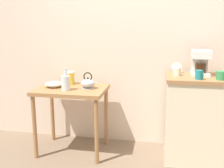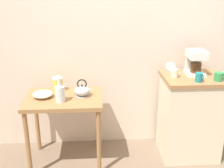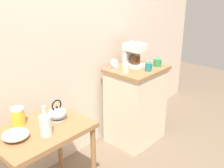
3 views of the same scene
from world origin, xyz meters
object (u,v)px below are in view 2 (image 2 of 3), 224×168
glass_carafe_vase (60,93)px  table_clock (171,68)px  bowl_stoneware (43,94)px  mug_dark_teal (199,77)px  mug_small_cream (175,73)px  canister_enamel (58,84)px  teakettle (82,91)px  coffee_maker (195,61)px  mug_tall_green (219,77)px

glass_carafe_vase → table_clock: bearing=15.8°
table_clock → bowl_stoneware: bearing=-171.2°
mug_dark_teal → bowl_stoneware: bearing=176.2°
bowl_stoneware → mug_dark_teal: size_ratio=2.21×
mug_small_cream → mug_dark_teal: (0.20, -0.15, 0.00)m
glass_carafe_vase → canister_enamel: size_ratio=1.63×
mug_small_cream → table_clock: 0.16m
glass_carafe_vase → mug_dark_teal: mug_dark_teal is taller
teakettle → table_clock: table_clock is taller
coffee_maker → glass_carafe_vase: bearing=-169.6°
glass_carafe_vase → coffee_maker: bearing=10.4°
teakettle → canister_enamel: (-0.26, 0.17, 0.02)m
glass_carafe_vase → coffee_maker: 1.42m
teakettle → coffee_maker: size_ratio=0.74×
glass_carafe_vase → table_clock: 1.20m
glass_carafe_vase → mug_small_cream: bearing=8.3°
glass_carafe_vase → coffee_maker: coffee_maker is taller
mug_tall_green → table_clock: 0.50m
table_clock → mug_dark_teal: bearing=-56.8°
glass_carafe_vase → mug_small_cream: (1.15, 0.17, 0.13)m
canister_enamel → mug_dark_teal: (1.40, -0.28, 0.14)m
coffee_maker → table_clock: coffee_maker is taller
teakettle → coffee_maker: bearing=6.1°
teakettle → canister_enamel: teakettle is taller
canister_enamel → mug_tall_green: 1.64m
coffee_maker → mug_tall_green: (0.17, -0.22, -0.10)m
teakettle → mug_small_cream: size_ratio=2.29×
bowl_stoneware → teakettle: 0.39m
bowl_stoneware → table_clock: bearing=8.8°
teakettle → mug_small_cream: 0.96m
teakettle → glass_carafe_vase: 0.25m
mug_small_cream → mug_dark_teal: mug_dark_teal is taller
teakettle → canister_enamel: size_ratio=1.30×
bowl_stoneware → mug_tall_green: bearing=-2.8°
mug_small_cream → mug_tall_green: bearing=-18.7°
mug_small_cream → mug_tall_green: (0.40, -0.14, 0.00)m
teakettle → mug_tall_green: 1.36m
mug_tall_green → table_clock: bearing=144.3°
glass_carafe_vase → coffee_maker: (1.38, 0.25, 0.23)m
bowl_stoneware → teakettle: (0.39, 0.01, 0.02)m
canister_enamel → mug_tall_green: mug_tall_green is taller
mug_dark_teal → coffee_maker: bearing=81.6°
canister_enamel → bowl_stoneware: bearing=-126.3°
teakettle → table_clock: size_ratio=1.59×
glass_carafe_vase → canister_enamel: glass_carafe_vase is taller
mug_tall_green → mug_dark_teal: bearing=-175.0°
bowl_stoneware → table_clock: 1.36m
mug_tall_green → bowl_stoneware: bearing=177.2°
canister_enamel → mug_dark_teal: mug_dark_teal is taller
glass_carafe_vase → mug_tall_green: size_ratio=2.53×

